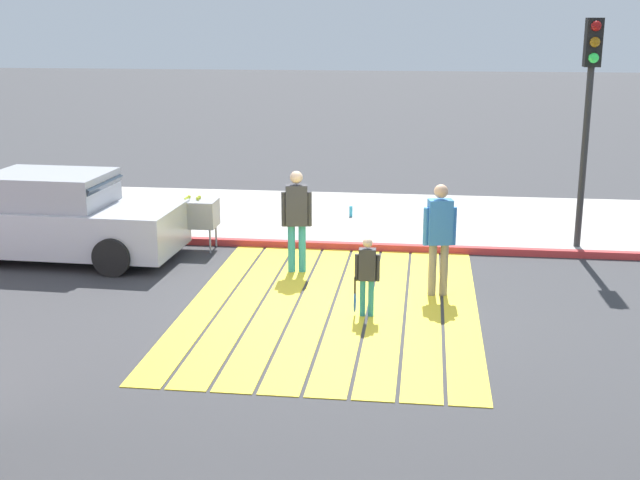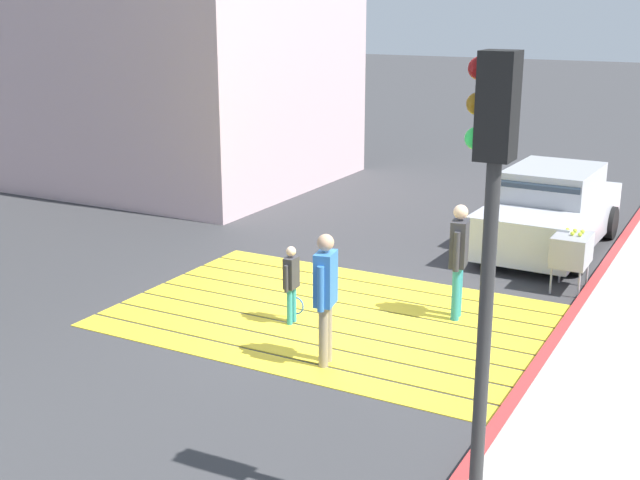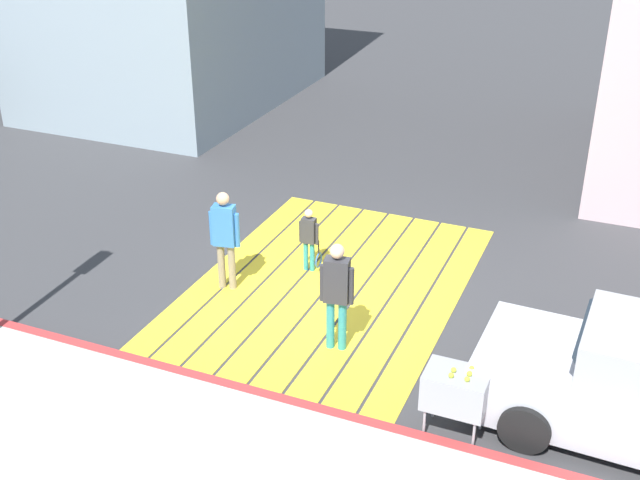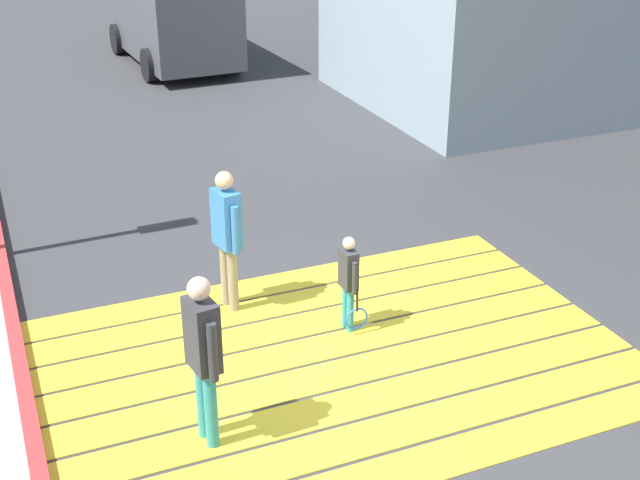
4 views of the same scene
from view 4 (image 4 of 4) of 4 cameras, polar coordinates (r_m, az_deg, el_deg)
ground_plane at (r=9.51m, az=1.12°, el=-8.02°), size 120.00×120.00×0.00m
crosswalk_stripes at (r=9.50m, az=1.12°, el=-7.99°), size 6.40×4.35×0.01m
curb_painted at (r=8.90m, az=-18.84°, el=-11.69°), size 0.16×40.00×0.13m
van_down_street at (r=22.48m, az=-9.98°, el=14.79°), size 2.54×5.29×2.35m
pedestrian_adult_lead at (r=10.09m, az=-6.27°, el=0.63°), size 0.30×0.51×1.78m
pedestrian_adult_trailing at (r=7.84m, az=-7.85°, el=-7.29°), size 0.28×0.51×1.76m
pedestrian_child_with_racket at (r=9.72m, az=1.96°, el=-2.67°), size 0.28×0.37×1.19m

